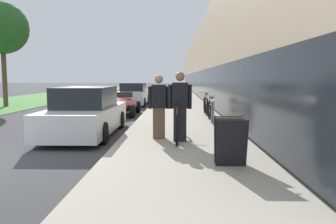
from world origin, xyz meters
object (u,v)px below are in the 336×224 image
Objects in this scene: parked_sedan_curbside at (86,113)px; parked_sedan_far at (133,95)px; person_bystander at (159,107)px; cruiser_bike_nearest at (211,111)px; cruiser_bike_middle at (206,105)px; sandwich_board_sign at (230,141)px; person_rider at (180,107)px; tandem_bicycle at (177,124)px; bike_rack_hoop at (213,110)px; street_tree_far at (2,28)px; vintage_roadster_curbside at (120,105)px.

parked_sedan_far is (0.03, 11.22, -0.01)m from parked_sedan_curbside.
person_bystander is 0.93× the size of cruiser_bike_nearest.
cruiser_bike_middle reaches higher than sandwich_board_sign.
person_rider is at bearing 111.65° from sandwich_board_sign.
tandem_bicycle is 0.58× the size of parked_sedan_far.
person_bystander is 2.01× the size of bike_rack_hoop.
bike_rack_hoop is 0.49× the size of cruiser_bike_middle.
cruiser_bike_middle is 7.90m from parked_sedan_far.
parked_sedan_curbside is at bearing -151.64° from cruiser_bike_nearest.
person_bystander is 0.39× the size of parked_sedan_far.
bike_rack_hoop is 4.30m from parked_sedan_curbside.
street_tree_far is at bearing 155.35° from cruiser_bike_middle.
person_rider is (0.08, -0.32, 0.49)m from tandem_bicycle.
parked_sedan_curbside is (-4.07, -1.36, 0.01)m from bike_rack_hoop.
bike_rack_hoop is at bearing -35.84° from street_tree_far.
sandwich_board_sign is (1.46, -2.66, -0.40)m from person_bystander.
parked_sedan_curbside is at bearing -132.72° from cruiser_bike_middle.
tandem_bicycle reaches higher than cruiser_bike_nearest.
bike_rack_hoop is at bearing 57.43° from person_bystander.
street_tree_far reaches higher than vintage_roadster_curbside.
street_tree_far is at bearing 131.80° from person_bystander.
person_rider reaches higher than sandwich_board_sign.
parked_sedan_far is (-2.86, 12.95, -0.38)m from person_rider.
bike_rack_hoop is 5.74m from vintage_roadster_curbside.
parked_sedan_far is 0.69× the size of street_tree_far.
person_rider reaches higher than vintage_roadster_curbside.
cruiser_bike_nearest is at bearing -65.68° from parked_sedan_far.
parked_sedan_curbside is (-2.33, 1.36, -0.33)m from person_bystander.
cruiser_bike_nearest is 0.29× the size of street_tree_far.
person_bystander reaches higher than parked_sedan_curbside.
sandwich_board_sign is at bearing -46.66° from parked_sedan_curbside.
cruiser_bike_nearest reaches higher than bike_rack_hoop.
bike_rack_hoop is 0.86m from cruiser_bike_nearest.
cruiser_bike_middle is at bearing 72.98° from person_bystander.
vintage_roadster_curbside is (-3.70, 9.51, -0.14)m from sandwich_board_sign.
vintage_roadster_curbside is at bearing 108.11° from person_bystander.
cruiser_bike_nearest is at bearing -32.99° from street_tree_far.
parked_sedan_curbside is (-4.10, -2.21, 0.13)m from cruiser_bike_nearest.
person_rider is at bearing -33.63° from person_bystander.
sandwich_board_sign is 5.53m from parked_sedan_curbside.
sandwich_board_sign reaches higher than bike_rack_hoop.
person_rider reaches higher than cruiser_bike_nearest.
bike_rack_hoop is at bearing -90.70° from cruiser_bike_middle.
bike_rack_hoop is 0.22× the size of vintage_roadster_curbside.
parked_sedan_curbside is at bearing -161.50° from bike_rack_hoop.
cruiser_bike_middle is at bearing -14.43° from vintage_roadster_curbside.
cruiser_bike_middle is at bearing 47.28° from parked_sedan_curbside.
cruiser_bike_middle reaches higher than vintage_roadster_curbside.
street_tree_far is at bearing -170.25° from parked_sedan_far.
cruiser_bike_middle is at bearing -58.87° from parked_sedan_far.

